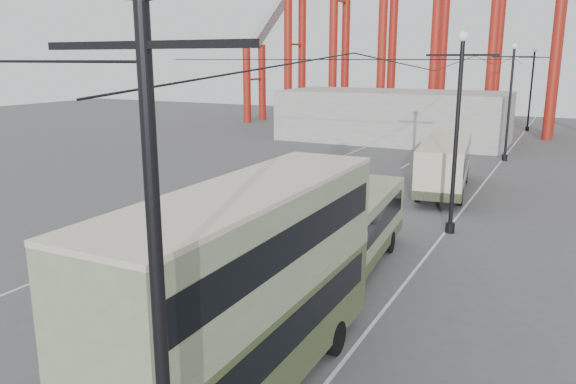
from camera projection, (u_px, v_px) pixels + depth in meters
The scene contains 10 objects.
road_markings at pixel (338, 208), 31.28m from camera, with size 12.52×120.00×0.01m.
lamp_post_near at pixel (146, 82), 6.94m from camera, with size 3.20×0.44×10.80m.
lamp_post_mid at pixel (456, 136), 25.87m from camera, with size 3.20×0.44×9.32m.
lamp_post_far at pixel (509, 103), 44.94m from camera, with size 3.20×0.44×9.32m.
lamp_post_distant at pixel (531, 90), 64.01m from camera, with size 3.20×0.44×9.32m.
fairground_shed at pixel (393, 116), 56.64m from camera, with size 22.00×10.00×5.00m, color gray.
double_decker_bus at pixel (250, 283), 13.27m from camera, with size 2.57×9.89×5.30m.
single_decker_green at pixel (346, 233), 21.41m from camera, with size 3.28×10.53×2.93m.
single_decker_cream at pixel (445, 163), 34.93m from camera, with size 3.93×10.66×3.24m.
pedestrian at pixel (303, 258), 20.90m from camera, with size 0.67×0.44×1.83m, color black.
Camera 1 is at (10.38, -8.49, 8.13)m, focal length 35.00 mm.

